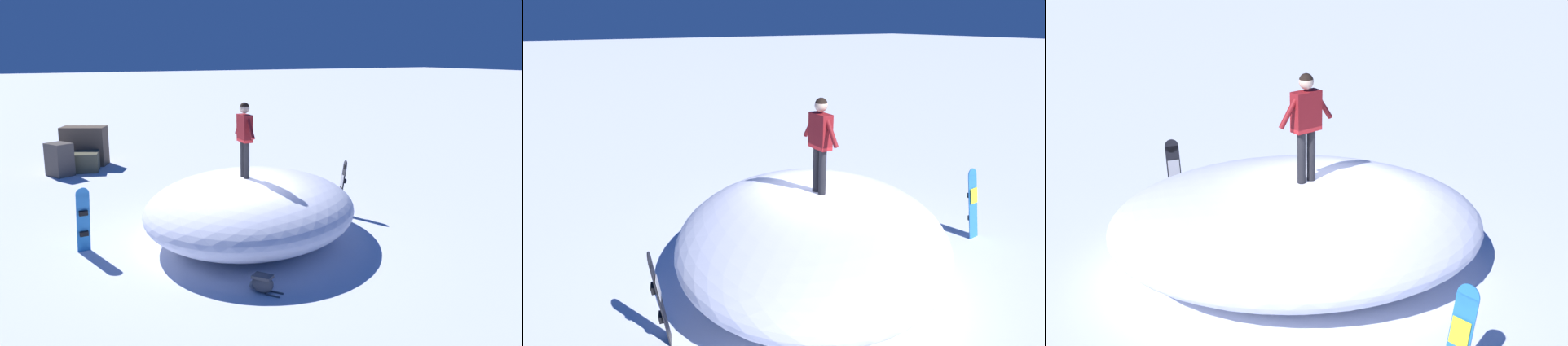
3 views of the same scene
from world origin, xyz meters
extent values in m
plane|color=white|center=(0.00, 0.00, 0.00)|extent=(240.00, 240.00, 0.00)
ellipsoid|color=white|center=(-0.48, 0.56, 0.78)|extent=(8.12, 7.86, 1.56)
cylinder|color=black|center=(-0.52, 0.38, 1.99)|extent=(0.14, 0.14, 0.87)
cylinder|color=black|center=(-0.32, 0.37, 1.99)|extent=(0.14, 0.14, 0.87)
cube|color=maroon|center=(-0.42, 0.38, 2.76)|extent=(0.49, 0.24, 0.65)
sphere|color=beige|center=(-0.42, 0.38, 3.23)|extent=(0.24, 0.24, 0.24)
cylinder|color=maroon|center=(-0.75, 0.39, 2.81)|extent=(0.41, 0.10, 0.54)
cylinder|color=maroon|center=(-0.09, 0.37, 2.81)|extent=(0.41, 0.10, 0.54)
sphere|color=black|center=(-0.42, 0.38, 3.26)|extent=(0.23, 0.23, 0.23)
cylinder|color=#2672BF|center=(-1.08, -3.32, 1.43)|extent=(0.09, 0.30, 0.30)
cube|color=yellow|center=(-1.19, -3.33, 0.97)|extent=(0.08, 0.25, 0.35)
cube|color=black|center=(-1.12, -3.32, 0.97)|extent=(0.10, 0.20, 0.12)
cube|color=black|center=(-1.08, 3.71, 0.71)|extent=(0.32, 0.28, 1.42)
cylinder|color=black|center=(-1.05, 3.79, 1.42)|extent=(0.27, 0.14, 0.27)
cube|color=#B2B2B7|center=(-1.07, 3.72, 0.97)|extent=(0.23, 0.12, 0.34)
cube|color=black|center=(-1.05, 3.78, 0.97)|extent=(0.21, 0.14, 0.12)
cube|color=black|center=(-1.07, 3.72, 0.45)|extent=(0.21, 0.14, 0.12)
ellipsoid|color=#4C4C51|center=(2.50, -0.64, 0.17)|extent=(0.54, 0.50, 0.35)
ellipsoid|color=slate|center=(2.34, -0.75, 0.12)|extent=(0.23, 0.26, 0.17)
cube|color=#4C4C51|center=(2.50, -0.64, 0.32)|extent=(0.45, 0.42, 0.06)
cylinder|color=#4C4C51|center=(2.75, -0.56, 0.01)|extent=(0.27, 0.22, 0.04)
cylinder|color=#4C4C51|center=(2.65, -0.42, 0.01)|extent=(0.27, 0.22, 0.04)
camera|label=1|loc=(10.98, -4.97, 4.51)|focal=36.81mm
camera|label=2|loc=(-6.83, 5.09, 4.67)|focal=30.73mm
camera|label=3|loc=(-6.48, -6.72, 5.40)|focal=41.98mm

